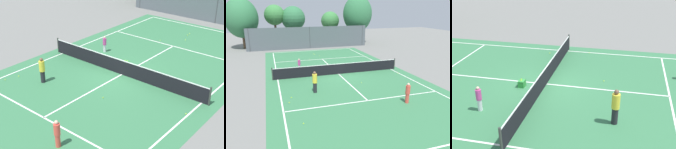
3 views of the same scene
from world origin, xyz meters
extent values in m
plane|color=slate|center=(0.00, 0.00, 0.00)|extent=(80.00, 80.00, 0.00)
cube|color=#387A4C|center=(0.00, 0.00, 0.00)|extent=(13.00, 25.00, 0.00)
cube|color=white|center=(-5.50, 0.00, 0.01)|extent=(0.10, 24.00, 0.01)
cube|color=white|center=(5.50, 0.00, 0.01)|extent=(0.10, 24.00, 0.01)
cube|color=white|center=(0.00, 12.00, 0.01)|extent=(11.00, 0.10, 0.01)
cube|color=white|center=(0.00, -6.40, 0.01)|extent=(11.00, 0.10, 0.01)
cube|color=white|center=(0.00, 6.40, 0.01)|extent=(11.00, 0.10, 0.01)
cube|color=white|center=(0.00, 0.00, 0.01)|extent=(0.10, 12.80, 0.01)
cylinder|color=#333833|center=(-5.90, 0.00, 0.55)|extent=(0.10, 0.10, 1.10)
cylinder|color=#333833|center=(5.90, 0.00, 0.55)|extent=(0.10, 0.10, 1.10)
cube|color=black|center=(0.00, 0.00, 0.47)|extent=(11.80, 0.03, 0.95)
cube|color=white|center=(0.00, 0.00, 0.97)|extent=(11.80, 0.04, 0.05)
cube|color=#515B60|center=(0.00, 14.00, 1.60)|extent=(18.00, 0.06, 3.20)
cylinder|color=#3F4447|center=(-8.50, 14.00, 1.60)|extent=(0.12, 0.12, 3.20)
cylinder|color=#3F4447|center=(0.00, 14.00, 1.60)|extent=(0.12, 0.12, 3.20)
cylinder|color=#3F4447|center=(8.50, 14.00, 1.60)|extent=(0.12, 0.12, 3.20)
cylinder|color=brown|center=(-4.66, 18.86, 1.79)|extent=(0.34, 0.34, 3.57)
sphere|color=#3D8442|center=(-4.66, 18.86, 4.78)|extent=(3.21, 3.21, 3.21)
cylinder|color=brown|center=(8.63, 16.46, 1.36)|extent=(0.29, 0.29, 2.71)
ellipsoid|color=#337547|center=(8.63, 16.46, 4.91)|extent=(4.89, 4.12, 5.87)
cylinder|color=brown|center=(4.40, 18.37, 1.31)|extent=(0.41, 0.41, 2.62)
sphere|color=#3D8442|center=(4.40, 18.37, 3.76)|extent=(3.06, 3.06, 3.06)
cylinder|color=brown|center=(-9.41, 16.86, 1.16)|extent=(0.40, 0.40, 2.31)
ellipsoid|color=#337547|center=(-9.41, 16.86, 4.45)|extent=(4.75, 5.14, 5.70)
cylinder|color=brown|center=(-1.74, 18.84, 1.39)|extent=(0.36, 0.36, 2.77)
sphere|color=#337547|center=(-1.74, 18.84, 4.22)|extent=(3.87, 3.87, 3.87)
cylinder|color=silver|center=(-3.32, 2.19, 0.28)|extent=(0.21, 0.21, 0.56)
cylinder|color=#D14799|center=(-3.32, 2.19, 0.81)|extent=(0.26, 0.26, 0.49)
sphere|color=beige|center=(-3.32, 2.19, 1.14)|extent=(0.15, 0.15, 0.15)
cylinder|color=#E54C3F|center=(2.28, -7.48, 0.32)|extent=(0.23, 0.23, 0.64)
cylinder|color=#E54C3F|center=(2.28, -7.48, 0.91)|extent=(0.29, 0.29, 0.56)
sphere|color=beige|center=(2.28, -7.48, 1.28)|extent=(0.17, 0.17, 0.17)
cylinder|color=#232328|center=(-3.04, -3.86, 0.37)|extent=(0.27, 0.27, 0.74)
cylinder|color=yellow|center=(-3.04, -3.86, 1.07)|extent=(0.34, 0.34, 0.65)
sphere|color=brown|center=(-3.04, -3.86, 1.50)|extent=(0.20, 0.20, 0.20)
cube|color=green|center=(-0.58, 1.19, 0.18)|extent=(0.42, 0.33, 0.36)
sphere|color=#CCE533|center=(-0.66, 1.19, 0.39)|extent=(0.07, 0.07, 0.07)
sphere|color=#CCE533|center=(-0.49, 1.23, 0.39)|extent=(0.07, 0.07, 0.07)
sphere|color=#CCE533|center=(-4.58, -8.14, 0.03)|extent=(0.07, 0.07, 0.07)
sphere|color=#CCE533|center=(-1.43, 6.81, 0.03)|extent=(0.07, 0.07, 0.07)
sphere|color=#CCE533|center=(-4.81, -4.36, 0.03)|extent=(0.07, 0.07, 0.07)
sphere|color=#CCE533|center=(1.03, -3.02, 0.03)|extent=(0.07, 0.07, 0.07)
sphere|color=#CCE533|center=(0.08, 8.19, 0.03)|extent=(0.07, 0.07, 0.07)
sphere|color=#CCE533|center=(-0.32, 9.31, 0.03)|extent=(0.07, 0.07, 0.07)
sphere|color=#CCE533|center=(-0.36, 9.75, 0.03)|extent=(0.07, 0.07, 0.07)
sphere|color=#CCE533|center=(4.73, 1.09, 0.03)|extent=(0.07, 0.07, 0.07)
sphere|color=#CCE533|center=(-5.04, -5.20, 0.03)|extent=(0.07, 0.07, 0.07)
sphere|color=#CCE533|center=(5.39, -1.56, 0.03)|extent=(0.07, 0.07, 0.07)
camera|label=1|loc=(11.68, -15.14, 9.38)|focal=53.76mm
camera|label=2|loc=(-5.98, -18.60, 5.98)|focal=35.12mm
camera|label=3|loc=(-13.82, -4.12, 7.00)|focal=47.22mm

